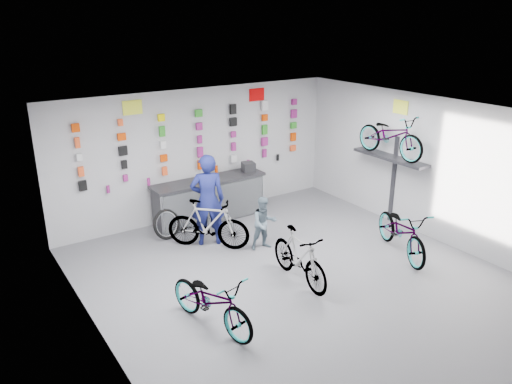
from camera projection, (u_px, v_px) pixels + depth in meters
floor at (306, 284)px, 8.91m from camera, size 8.00×8.00×0.00m
ceiling at (312, 118)px, 7.89m from camera, size 8.00×8.00×0.00m
wall_back at (199, 153)px, 11.53m from camera, size 7.00×0.00×7.00m
wall_left at (103, 260)px, 6.58m from camera, size 0.00×8.00×8.00m
wall_right at (441, 172)px, 10.22m from camera, size 0.00×8.00×8.00m
counter at (210, 200)px, 11.52m from camera, size 2.70×0.66×1.00m
merch_wall at (206, 140)px, 11.46m from camera, size 5.56×0.08×1.57m
wall_bracket at (391, 161)px, 11.08m from camera, size 0.39×1.90×2.00m
sign_left at (132, 108)px, 10.32m from camera, size 0.42×0.02×0.30m
sign_right at (257, 95)px, 11.94m from camera, size 0.42×0.02×0.30m
sign_side at (400, 107)px, 10.76m from camera, size 0.02×0.40×0.30m
bike_left at (212, 301)px, 7.56m from camera, size 1.00×1.84×0.92m
bike_center at (299, 257)px, 8.83m from camera, size 0.58×1.67×0.99m
bike_right at (402, 231)px, 9.87m from camera, size 1.32×2.01×1.00m
bike_service at (208, 224)px, 10.14m from camera, size 1.57×1.56×1.04m
bike_wall at (391, 135)px, 10.84m from camera, size 0.63×1.80×0.95m
clerk at (208, 200)px, 10.18m from camera, size 0.83×0.70×1.94m
customer at (264, 223)px, 10.09m from camera, size 0.61×0.52×1.11m
spare_wheel at (167, 224)px, 10.63m from camera, size 0.70×0.38×0.66m
register at (248, 167)px, 11.87m from camera, size 0.34×0.36×0.22m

